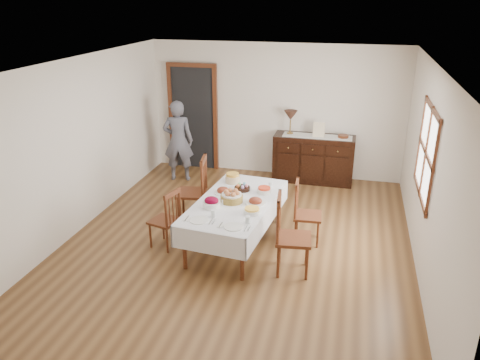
% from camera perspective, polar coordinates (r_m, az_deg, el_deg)
% --- Properties ---
extents(ground, '(6.00, 6.00, 0.00)m').
position_cam_1_polar(ground, '(7.05, -0.20, -7.49)').
color(ground, brown).
extents(room_shell, '(5.02, 6.02, 2.65)m').
position_cam_1_polar(room_shell, '(6.83, -0.54, 6.47)').
color(room_shell, silver).
rests_on(room_shell, ground).
extents(dining_table, '(1.23, 2.11, 0.70)m').
position_cam_1_polar(dining_table, '(6.71, -0.57, -3.22)').
color(dining_table, silver).
rests_on(dining_table, ground).
extents(chair_left_near, '(0.46, 0.46, 0.90)m').
position_cam_1_polar(chair_left_near, '(6.79, -8.92, -4.64)').
color(chair_left_near, '#532613').
rests_on(chair_left_near, ground).
extents(chair_left_far, '(0.52, 0.52, 1.09)m').
position_cam_1_polar(chair_left_far, '(7.46, -5.50, -1.16)').
color(chair_left_far, '#532613').
rests_on(chair_left_far, ground).
extents(chair_right_near, '(0.50, 0.50, 1.09)m').
position_cam_1_polar(chair_right_near, '(6.12, 6.04, -6.58)').
color(chair_right_near, '#532613').
rests_on(chair_right_near, ground).
extents(chair_right_far, '(0.42, 0.42, 0.95)m').
position_cam_1_polar(chair_right_far, '(6.90, 7.88, -3.88)').
color(chair_right_far, '#532613').
rests_on(chair_right_far, ground).
extents(sideboard, '(1.53, 0.56, 0.92)m').
position_cam_1_polar(sideboard, '(9.20, 8.93, 2.59)').
color(sideboard, black).
rests_on(sideboard, ground).
extents(person, '(0.59, 0.44, 1.69)m').
position_cam_1_polar(person, '(9.14, -7.56, 5.07)').
color(person, '#545561').
rests_on(person, ground).
extents(bread_basket, '(0.32, 0.32, 0.18)m').
position_cam_1_polar(bread_basket, '(6.62, -1.02, -2.07)').
color(bread_basket, olive).
rests_on(bread_basket, dining_table).
extents(egg_basket, '(0.24, 0.24, 0.11)m').
position_cam_1_polar(egg_basket, '(7.02, 0.27, -0.96)').
color(egg_basket, black).
rests_on(egg_basket, dining_table).
extents(ham_platter_a, '(0.28, 0.28, 0.11)m').
position_cam_1_polar(ham_platter_a, '(6.93, -2.07, -1.35)').
color(ham_platter_a, white).
rests_on(ham_platter_a, dining_table).
extents(ham_platter_b, '(0.29, 0.29, 0.11)m').
position_cam_1_polar(ham_platter_b, '(6.58, 1.89, -2.64)').
color(ham_platter_b, white).
rests_on(ham_platter_b, dining_table).
extents(beet_bowl, '(0.25, 0.25, 0.16)m').
position_cam_1_polar(beet_bowl, '(6.46, -3.49, -2.79)').
color(beet_bowl, white).
rests_on(beet_bowl, dining_table).
extents(carrot_bowl, '(0.21, 0.21, 0.10)m').
position_cam_1_polar(carrot_bowl, '(6.92, 2.97, -1.26)').
color(carrot_bowl, white).
rests_on(carrot_bowl, dining_table).
extents(pineapple_bowl, '(0.23, 0.23, 0.15)m').
position_cam_1_polar(pineapple_bowl, '(7.30, -0.91, 0.24)').
color(pineapple_bowl, '#D4B78B').
rests_on(pineapple_bowl, dining_table).
extents(casserole_dish, '(0.22, 0.22, 0.08)m').
position_cam_1_polar(casserole_dish, '(6.29, 1.47, -3.76)').
color(casserole_dish, white).
rests_on(casserole_dish, dining_table).
extents(butter_dish, '(0.15, 0.10, 0.07)m').
position_cam_1_polar(butter_dish, '(6.57, -1.58, -2.63)').
color(butter_dish, white).
rests_on(butter_dish, dining_table).
extents(setting_left, '(0.43, 0.31, 0.10)m').
position_cam_1_polar(setting_left, '(6.15, -4.48, -4.61)').
color(setting_left, white).
rests_on(setting_left, dining_table).
extents(setting_right, '(0.43, 0.31, 0.10)m').
position_cam_1_polar(setting_right, '(5.97, -0.25, -5.42)').
color(setting_right, white).
rests_on(setting_right, dining_table).
extents(glass_far_a, '(0.06, 0.06, 0.11)m').
position_cam_1_polar(glass_far_a, '(7.25, -0.44, -0.02)').
color(glass_far_a, white).
rests_on(glass_far_a, dining_table).
extents(glass_far_b, '(0.06, 0.06, 0.09)m').
position_cam_1_polar(glass_far_b, '(7.11, 3.75, -0.62)').
color(glass_far_b, white).
rests_on(glass_far_b, dining_table).
extents(runner, '(1.30, 0.35, 0.01)m').
position_cam_1_polar(runner, '(9.04, 9.41, 5.29)').
color(runner, silver).
rests_on(runner, sideboard).
extents(table_lamp, '(0.26, 0.26, 0.46)m').
position_cam_1_polar(table_lamp, '(9.04, 6.19, 7.77)').
color(table_lamp, brown).
rests_on(table_lamp, sideboard).
extents(picture_frame, '(0.22, 0.08, 0.28)m').
position_cam_1_polar(picture_frame, '(8.97, 9.60, 6.06)').
color(picture_frame, beige).
rests_on(picture_frame, sideboard).
extents(deco_bowl, '(0.20, 0.20, 0.06)m').
position_cam_1_polar(deco_bowl, '(9.02, 12.46, 5.20)').
color(deco_bowl, '#532613').
rests_on(deco_bowl, sideboard).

